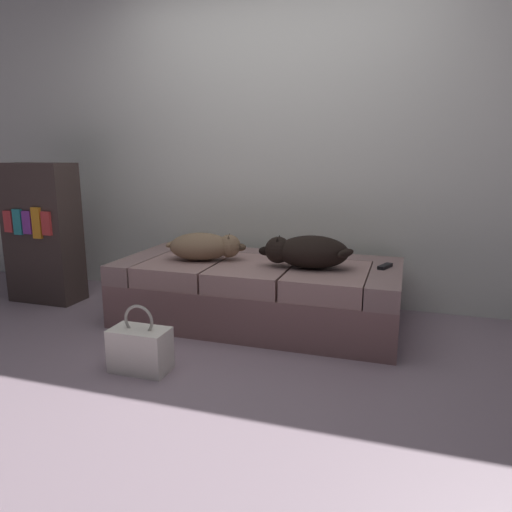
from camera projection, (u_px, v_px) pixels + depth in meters
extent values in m
plane|color=gray|center=(203.00, 382.00, 2.48)|extent=(10.00, 10.00, 0.00)
cube|color=silver|center=(283.00, 123.00, 3.66)|extent=(6.40, 0.10, 2.80)
cube|color=#815C5A|center=(258.00, 301.00, 3.34)|extent=(1.93, 0.91, 0.30)
cube|color=gray|center=(149.00, 262.00, 3.55)|extent=(0.20, 0.91, 0.14)
cube|color=gray|center=(386.00, 281.00, 3.04)|extent=(0.20, 0.91, 0.14)
cube|color=gray|center=(272.00, 260.00, 3.63)|extent=(1.53, 0.20, 0.14)
cube|color=#A37E79|center=(186.00, 269.00, 3.35)|extent=(0.49, 0.69, 0.14)
cube|color=#A37E79|center=(254.00, 274.00, 3.20)|extent=(0.49, 0.69, 0.14)
cube|color=#A37E79|center=(328.00, 281.00, 3.05)|extent=(0.49, 0.69, 0.14)
ellipsoid|color=#83674B|center=(200.00, 247.00, 3.30)|extent=(0.48, 0.36, 0.20)
sphere|color=#83674B|center=(229.00, 246.00, 3.30)|extent=(0.16, 0.16, 0.16)
ellipsoid|color=#4E3D2D|center=(239.00, 247.00, 3.30)|extent=(0.11, 0.08, 0.06)
cone|color=#4E3D2D|center=(229.00, 236.00, 3.33)|extent=(0.04, 0.04, 0.05)
cone|color=#4E3D2D|center=(229.00, 239.00, 3.24)|extent=(0.04, 0.04, 0.05)
ellipsoid|color=#83674B|center=(174.00, 244.00, 3.35)|extent=(0.08, 0.17, 0.05)
ellipsoid|color=black|center=(312.00, 252.00, 3.07)|extent=(0.50, 0.32, 0.22)
sphere|color=black|center=(278.00, 250.00, 3.11)|extent=(0.18, 0.18, 0.18)
ellipsoid|color=black|center=(266.00, 251.00, 3.13)|extent=(0.11, 0.08, 0.06)
cone|color=black|center=(277.00, 241.00, 3.05)|extent=(0.05, 0.05, 0.05)
cone|color=black|center=(279.00, 239.00, 3.14)|extent=(0.05, 0.05, 0.05)
ellipsoid|color=black|center=(346.00, 253.00, 2.98)|extent=(0.12, 0.19, 0.05)
cube|color=black|center=(385.00, 266.00, 3.10)|extent=(0.09, 0.16, 0.02)
cube|color=white|center=(140.00, 350.00, 2.58)|extent=(0.32, 0.18, 0.24)
torus|color=#A7A297|center=(139.00, 320.00, 2.55)|extent=(0.18, 0.02, 0.18)
cube|color=#3D302D|center=(43.00, 233.00, 3.75)|extent=(0.56, 0.28, 1.10)
cube|color=#C73639|center=(8.00, 221.00, 3.64)|extent=(0.08, 0.02, 0.17)
cube|color=teal|center=(18.00, 222.00, 3.62)|extent=(0.08, 0.02, 0.20)
cube|color=purple|center=(27.00, 222.00, 3.59)|extent=(0.08, 0.02, 0.18)
cube|color=orange|center=(37.00, 223.00, 3.56)|extent=(0.08, 0.02, 0.24)
cube|color=#CF3736|center=(46.00, 224.00, 3.54)|extent=(0.08, 0.02, 0.18)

